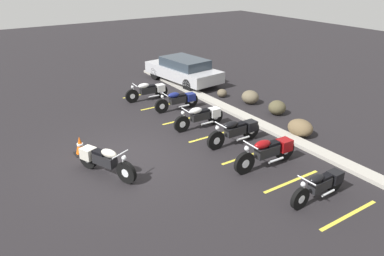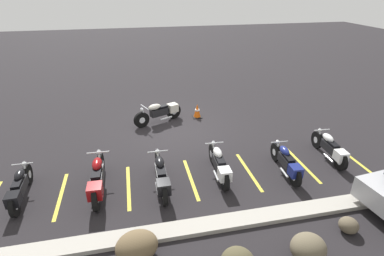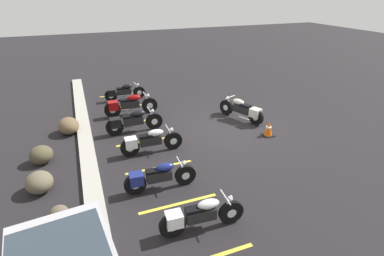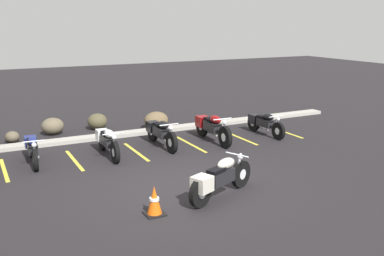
{
  "view_description": "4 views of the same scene",
  "coord_description": "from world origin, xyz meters",
  "px_view_note": "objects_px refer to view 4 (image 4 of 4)",
  "views": [
    {
      "loc": [
        9.79,
        -3.97,
        5.6
      ],
      "look_at": [
        1.09,
        1.75,
        1.05
      ],
      "focal_mm": 35.0,
      "sensor_mm": 36.0,
      "label": 1
    },
    {
      "loc": [
        1.59,
        10.61,
        5.37
      ],
      "look_at": [
        -0.32,
        1.72,
        0.89
      ],
      "focal_mm": 28.0,
      "sensor_mm": 36.0,
      "label": 2
    },
    {
      "loc": [
        -9.49,
        5.25,
        5.08
      ],
      "look_at": [
        -0.56,
        1.77,
        0.54
      ],
      "focal_mm": 28.0,
      "sensor_mm": 36.0,
      "label": 3
    },
    {
      "loc": [
        -4.33,
        -9.01,
        3.88
      ],
      "look_at": [
        1.28,
        2.0,
        0.9
      ],
      "focal_mm": 42.0,
      "sensor_mm": 36.0,
      "label": 4
    }
  ],
  "objects_px": {
    "traffic_cone": "(154,201)",
    "landscape_rock_2": "(156,120)",
    "landscape_rock_3": "(12,137)",
    "landscape_rock_0": "(53,126)",
    "parked_bike_4": "(211,127)",
    "landscape_rock_1": "(97,121)",
    "parked_bike_1": "(32,148)",
    "parked_bike_2": "(107,141)",
    "parked_bike_5": "(264,123)",
    "motorcycle_cream_featured": "(219,178)",
    "parked_bike_3": "(160,132)"
  },
  "relations": [
    {
      "from": "landscape_rock_1",
      "to": "landscape_rock_3",
      "type": "xyz_separation_m",
      "value": [
        -2.96,
        -0.53,
        -0.1
      ]
    },
    {
      "from": "parked_bike_5",
      "to": "parked_bike_3",
      "type": "bearing_deg",
      "value": -95.98
    },
    {
      "from": "parked_bike_2",
      "to": "parked_bike_3",
      "type": "relative_size",
      "value": 0.97
    },
    {
      "from": "landscape_rock_3",
      "to": "landscape_rock_0",
      "type": "bearing_deg",
      "value": 19.64
    },
    {
      "from": "parked_bike_3",
      "to": "landscape_rock_2",
      "type": "xyz_separation_m",
      "value": [
        0.79,
        2.25,
        -0.15
      ]
    },
    {
      "from": "landscape_rock_0",
      "to": "landscape_rock_3",
      "type": "relative_size",
      "value": 1.7
    },
    {
      "from": "traffic_cone",
      "to": "parked_bike_1",
      "type": "bearing_deg",
      "value": 109.71
    },
    {
      "from": "parked_bike_4",
      "to": "landscape_rock_1",
      "type": "height_order",
      "value": "parked_bike_4"
    },
    {
      "from": "motorcycle_cream_featured",
      "to": "parked_bike_3",
      "type": "relative_size",
      "value": 0.95
    },
    {
      "from": "motorcycle_cream_featured",
      "to": "traffic_cone",
      "type": "relative_size",
      "value": 3.35
    },
    {
      "from": "parked_bike_2",
      "to": "landscape_rock_3",
      "type": "distance_m",
      "value": 3.65
    },
    {
      "from": "landscape_rock_1",
      "to": "traffic_cone",
      "type": "relative_size",
      "value": 1.15
    },
    {
      "from": "parked_bike_3",
      "to": "traffic_cone",
      "type": "relative_size",
      "value": 3.54
    },
    {
      "from": "parked_bike_2",
      "to": "parked_bike_4",
      "type": "height_order",
      "value": "parked_bike_4"
    },
    {
      "from": "parked_bike_2",
      "to": "parked_bike_4",
      "type": "distance_m",
      "value": 3.51
    },
    {
      "from": "parked_bike_1",
      "to": "landscape_rock_2",
      "type": "distance_m",
      "value": 5.12
    },
    {
      "from": "parked_bike_2",
      "to": "landscape_rock_2",
      "type": "relative_size",
      "value": 2.29
    },
    {
      "from": "parked_bike_5",
      "to": "traffic_cone",
      "type": "distance_m",
      "value": 7.35
    },
    {
      "from": "landscape_rock_0",
      "to": "landscape_rock_2",
      "type": "distance_m",
      "value": 3.64
    },
    {
      "from": "parked_bike_4",
      "to": "parked_bike_5",
      "type": "relative_size",
      "value": 1.15
    },
    {
      "from": "parked_bike_5",
      "to": "landscape_rock_0",
      "type": "relative_size",
      "value": 2.57
    },
    {
      "from": "landscape_rock_1",
      "to": "parked_bike_3",
      "type": "bearing_deg",
      "value": -69.29
    },
    {
      "from": "landscape_rock_1",
      "to": "motorcycle_cream_featured",
      "type": "bearing_deg",
      "value": -85.08
    },
    {
      "from": "parked_bike_4",
      "to": "parked_bike_2",
      "type": "bearing_deg",
      "value": -88.12
    },
    {
      "from": "parked_bike_5",
      "to": "landscape_rock_0",
      "type": "distance_m",
      "value": 7.33
    },
    {
      "from": "parked_bike_4",
      "to": "parked_bike_5",
      "type": "xyz_separation_m",
      "value": [
        2.03,
        -0.1,
        -0.06
      ]
    },
    {
      "from": "motorcycle_cream_featured",
      "to": "parked_bike_1",
      "type": "xyz_separation_m",
      "value": [
        -3.32,
        4.58,
        -0.04
      ]
    },
    {
      "from": "parked_bike_1",
      "to": "parked_bike_3",
      "type": "distance_m",
      "value": 3.83
    },
    {
      "from": "landscape_rock_2",
      "to": "motorcycle_cream_featured",
      "type": "bearing_deg",
      "value": -100.9
    },
    {
      "from": "motorcycle_cream_featured",
      "to": "parked_bike_2",
      "type": "bearing_deg",
      "value": 82.95
    },
    {
      "from": "landscape_rock_3",
      "to": "traffic_cone",
      "type": "xyz_separation_m",
      "value": [
        2.0,
        -7.26,
        0.1
      ]
    },
    {
      "from": "motorcycle_cream_featured",
      "to": "landscape_rock_2",
      "type": "xyz_separation_m",
      "value": [
        1.31,
        6.78,
        -0.15
      ]
    },
    {
      "from": "motorcycle_cream_featured",
      "to": "parked_bike_1",
      "type": "bearing_deg",
      "value": 102.52
    },
    {
      "from": "traffic_cone",
      "to": "landscape_rock_2",
      "type": "bearing_deg",
      "value": 67.18
    },
    {
      "from": "parked_bike_4",
      "to": "landscape_rock_2",
      "type": "bearing_deg",
      "value": -157.53
    },
    {
      "from": "landscape_rock_1",
      "to": "landscape_rock_2",
      "type": "height_order",
      "value": "landscape_rock_2"
    },
    {
      "from": "landscape_rock_2",
      "to": "parked_bike_3",
      "type": "bearing_deg",
      "value": -109.41
    },
    {
      "from": "parked_bike_2",
      "to": "landscape_rock_0",
      "type": "height_order",
      "value": "parked_bike_2"
    },
    {
      "from": "parked_bike_2",
      "to": "parked_bike_5",
      "type": "relative_size",
      "value": 1.06
    },
    {
      "from": "landscape_rock_2",
      "to": "parked_bike_1",
      "type": "bearing_deg",
      "value": -154.6
    },
    {
      "from": "parked_bike_1",
      "to": "parked_bike_2",
      "type": "distance_m",
      "value": 2.08
    },
    {
      "from": "parked_bike_1",
      "to": "landscape_rock_2",
      "type": "xyz_separation_m",
      "value": [
        4.63,
        2.2,
        -0.11
      ]
    },
    {
      "from": "motorcycle_cream_featured",
      "to": "parked_bike_1",
      "type": "relative_size",
      "value": 1.03
    },
    {
      "from": "parked_bike_2",
      "to": "parked_bike_5",
      "type": "bearing_deg",
      "value": 91.16
    },
    {
      "from": "landscape_rock_3",
      "to": "parked_bike_4",
      "type": "bearing_deg",
      "value": -25.19
    },
    {
      "from": "landscape_rock_0",
      "to": "traffic_cone",
      "type": "height_order",
      "value": "traffic_cone"
    },
    {
      "from": "landscape_rock_1",
      "to": "traffic_cone",
      "type": "xyz_separation_m",
      "value": [
        -0.96,
        -7.79,
        -0.0
      ]
    },
    {
      "from": "parked_bike_1",
      "to": "parked_bike_3",
      "type": "height_order",
      "value": "parked_bike_3"
    },
    {
      "from": "motorcycle_cream_featured",
      "to": "parked_bike_4",
      "type": "bearing_deg",
      "value": 39.19
    },
    {
      "from": "parked_bike_4",
      "to": "landscape_rock_1",
      "type": "xyz_separation_m",
      "value": [
        -2.9,
        3.29,
        -0.19
      ]
    }
  ]
}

